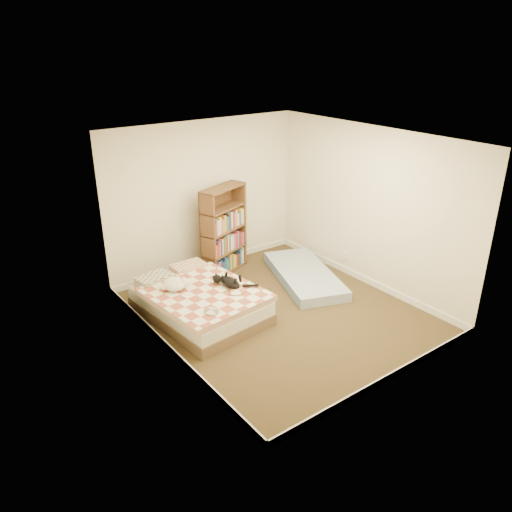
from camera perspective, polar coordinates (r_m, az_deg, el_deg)
room at (r=6.78m, az=2.81°, el=2.37°), size 3.51×4.01×2.51m
bed at (r=7.16m, az=-6.56°, el=-5.15°), size 1.49×1.95×0.49m
bookshelf at (r=8.38m, az=-3.76°, el=1.80°), size 0.98×0.59×1.48m
floor_mattress at (r=8.23m, az=5.53°, el=-2.21°), size 1.40×2.00×0.16m
black_cat at (r=7.05m, az=-3.06°, el=-2.94°), size 0.34×0.67×0.15m
white_dog at (r=7.02m, az=-9.22°, el=-3.18°), size 0.39×0.41×0.17m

